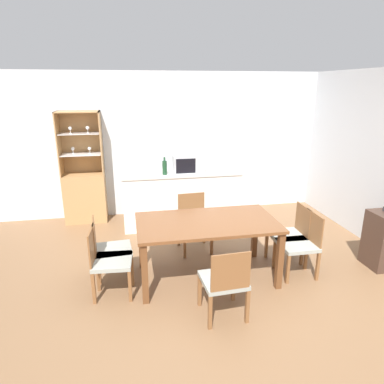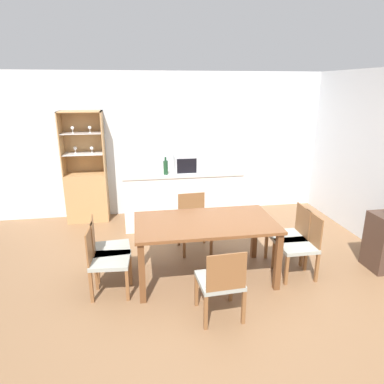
{
  "view_description": "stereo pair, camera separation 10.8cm",
  "coord_description": "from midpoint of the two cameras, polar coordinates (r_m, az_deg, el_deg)",
  "views": [
    {
      "loc": [
        -0.98,
        -3.54,
        2.3
      ],
      "look_at": [
        -0.11,
        1.05,
        0.85
      ],
      "focal_mm": 32.0,
      "sensor_mm": 36.0,
      "label": 1
    },
    {
      "loc": [
        -0.87,
        -3.56,
        2.3
      ],
      "look_at": [
        -0.11,
        1.05,
        0.85
      ],
      "focal_mm": 32.0,
      "sensor_mm": 36.0,
      "label": 2
    }
  ],
  "objects": [
    {
      "name": "display_cabinet",
      "position": [
        6.26,
        -16.62,
        0.5
      ],
      "size": [
        0.7,
        0.4,
        1.91
      ],
      "color": "tan",
      "rests_on": "ground_plane"
    },
    {
      "name": "dining_chair_side_left_near",
      "position": [
        4.06,
        -13.3,
        -10.91
      ],
      "size": [
        0.46,
        0.46,
        0.81
      ],
      "rotation": [
        0.0,
        0.0,
        -1.65
      ],
      "color": "#999E93",
      "rests_on": "ground_plane"
    },
    {
      "name": "dining_chair_head_near",
      "position": [
        3.58,
        5.72,
        -14.65
      ],
      "size": [
        0.46,
        0.46,
        0.81
      ],
      "rotation": [
        0.0,
        0.0,
        0.06
      ],
      "color": "#999E93",
      "rests_on": "ground_plane"
    },
    {
      "name": "dining_chair_side_right_near",
      "position": [
        4.51,
        18.13,
        -8.37
      ],
      "size": [
        0.43,
        0.43,
        0.81
      ],
      "rotation": [
        0.0,
        0.0,
        1.57
      ],
      "color": "#999E93",
      "rests_on": "ground_plane"
    },
    {
      "name": "kitchen_counter",
      "position": [
        5.83,
        -1.04,
        -1.07
      ],
      "size": [
        1.98,
        0.58,
        0.93
      ],
      "color": "white",
      "rests_on": "ground_plane"
    },
    {
      "name": "wine_bottle",
      "position": [
        5.52,
        -3.85,
        4.14
      ],
      "size": [
        0.08,
        0.08,
        0.29
      ],
      "color": "#193D23",
      "rests_on": "kitchen_counter"
    },
    {
      "name": "dining_chair_side_left_far",
      "position": [
        4.31,
        -13.09,
        -9.21
      ],
      "size": [
        0.46,
        0.46,
        0.81
      ],
      "rotation": [
        0.0,
        0.0,
        -1.49
      ],
      "color": "#999E93",
      "rests_on": "ground_plane"
    },
    {
      "name": "ground_plane",
      "position": [
        4.33,
        4.59,
        -14.87
      ],
      "size": [
        18.0,
        18.0,
        0.0
      ],
      "primitive_type": "plane",
      "color": "brown"
    },
    {
      "name": "wall_back",
      "position": [
        6.33,
        -0.85,
        7.96
      ],
      "size": [
        6.8,
        0.06,
        2.55
      ],
      "color": "silver",
      "rests_on": "ground_plane"
    },
    {
      "name": "microwave",
      "position": [
        5.71,
        0.06,
        4.82
      ],
      "size": [
        0.5,
        0.4,
        0.28
      ],
      "color": "#B7BABF",
      "rests_on": "kitchen_counter"
    },
    {
      "name": "dining_table",
      "position": [
        4.15,
        2.96,
        -6.08
      ],
      "size": [
        1.68,
        0.93,
        0.75
      ],
      "color": "brown",
      "rests_on": "ground_plane"
    },
    {
      "name": "dining_chair_head_far",
      "position": [
        4.96,
        0.94,
        -5.09
      ],
      "size": [
        0.46,
        0.46,
        0.81
      ],
      "rotation": [
        0.0,
        0.0,
        3.2
      ],
      "color": "#999E93",
      "rests_on": "ground_plane"
    },
    {
      "name": "dining_chair_side_right_far",
      "position": [
        4.74,
        16.61,
        -6.98
      ],
      "size": [
        0.44,
        0.44,
        0.81
      ],
      "rotation": [
        0.0,
        0.0,
        1.54
      ],
      "color": "#999E93",
      "rests_on": "ground_plane"
    }
  ]
}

